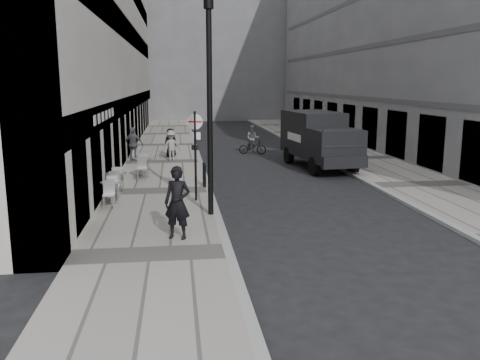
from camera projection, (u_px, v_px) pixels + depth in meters
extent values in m
plane|color=black|center=(242.00, 298.00, 10.44)|extent=(120.00, 120.00, 0.00)
cube|color=gray|center=(163.00, 162.00, 27.72)|extent=(4.00, 60.00, 0.12)
cube|color=gray|center=(357.00, 159.00, 29.06)|extent=(4.00, 60.00, 0.12)
cube|color=beige|center=(97.00, 7.00, 31.86)|extent=(4.00, 45.00, 18.00)
cube|color=gray|center=(196.00, 28.00, 63.09)|extent=(24.00, 16.00, 22.00)
imported|color=black|center=(177.00, 203.00, 13.88)|extent=(0.86, 0.71, 2.02)
cylinder|color=black|center=(195.00, 156.00, 18.27)|extent=(0.08, 0.08, 3.24)
cylinder|color=white|center=(195.00, 122.00, 18.03)|extent=(0.56, 0.09, 0.56)
cube|color=#B21414|center=(195.00, 122.00, 18.01)|extent=(0.51, 0.07, 0.06)
cube|color=white|center=(195.00, 136.00, 18.15)|extent=(0.39, 0.07, 0.26)
cylinder|color=black|center=(210.00, 113.00, 16.02)|extent=(0.18, 0.18, 6.58)
cylinder|color=black|center=(209.00, 2.00, 15.38)|extent=(0.31, 0.31, 0.38)
cylinder|color=black|center=(204.00, 174.00, 21.28)|extent=(0.12, 0.12, 0.89)
cylinder|color=black|center=(205.00, 176.00, 20.87)|extent=(0.12, 0.12, 0.88)
cylinder|color=black|center=(315.00, 166.00, 24.10)|extent=(0.41, 0.93, 0.90)
cylinder|color=black|center=(353.00, 165.00, 24.54)|extent=(0.41, 0.93, 0.90)
cylinder|color=black|center=(289.00, 155.00, 27.74)|extent=(0.41, 0.93, 0.90)
cylinder|color=black|center=(323.00, 154.00, 28.18)|extent=(0.41, 0.93, 0.90)
cube|color=black|center=(312.00, 133.00, 26.86)|extent=(2.66, 4.25, 2.24)
cube|color=black|center=(336.00, 146.00, 24.03)|extent=(2.45, 2.25, 1.57)
cube|color=#1E2328|center=(344.00, 138.00, 23.14)|extent=(1.99, 0.60, 0.83)
imported|color=black|center=(252.00, 147.00, 31.24)|extent=(1.75, 0.90, 0.87)
imported|color=#525156|center=(253.00, 138.00, 31.14)|extent=(0.91, 0.77, 1.65)
imported|color=#4D4C51|center=(133.00, 144.00, 27.66)|extent=(1.16, 0.73, 1.85)
imported|color=gray|center=(171.00, 146.00, 27.85)|extent=(1.15, 0.77, 1.66)
imported|color=black|center=(171.00, 143.00, 29.27)|extent=(0.95, 0.81, 1.65)
cylinder|color=silver|center=(112.00, 204.00, 17.99)|extent=(0.46, 0.46, 0.03)
cylinder|color=silver|center=(111.00, 193.00, 17.92)|extent=(0.06, 0.06, 0.78)
cylinder|color=silver|center=(111.00, 182.00, 17.84)|extent=(0.74, 0.74, 0.03)
cylinder|color=#BDBDBF|center=(117.00, 194.00, 19.60)|extent=(0.48, 0.48, 0.03)
cylinder|color=#BDBDBF|center=(116.00, 184.00, 19.53)|extent=(0.07, 0.07, 0.80)
cylinder|color=#BDBDBF|center=(116.00, 173.00, 19.45)|extent=(0.76, 0.76, 0.03)
cylinder|color=#A3A3A5|center=(143.00, 177.00, 23.03)|extent=(0.50, 0.50, 0.03)
cylinder|color=#A3A3A5|center=(143.00, 168.00, 22.95)|extent=(0.07, 0.07, 0.84)
cylinder|color=#A3A3A5|center=(143.00, 159.00, 22.87)|extent=(0.80, 0.80, 0.03)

